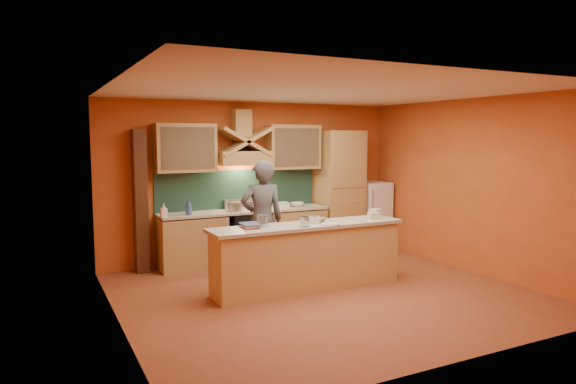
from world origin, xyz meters
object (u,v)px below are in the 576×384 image
person (262,220)px  kitchen_scale (313,220)px  mixing_bowl (317,220)px  fridge (372,215)px  stove (245,236)px

person → kitchen_scale: bearing=126.1°
mixing_bowl → kitchen_scale: bearing=-143.2°
fridge → person: bearing=-159.2°
mixing_bowl → fridge: bearing=38.3°
fridge → mixing_bowl: bearing=-141.7°
person → kitchen_scale: size_ratio=13.66×
fridge → mixing_bowl: fridge is taller
kitchen_scale → mixing_bowl: 0.13m
fridge → person: (-2.85, -1.08, 0.26)m
person → fridge: bearing=-150.7°
stove → person: 1.19m
kitchen_scale → fridge: bearing=39.5°
stove → fridge: size_ratio=0.69×
person → mixing_bowl: size_ratio=6.84×
fridge → person: 3.07m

